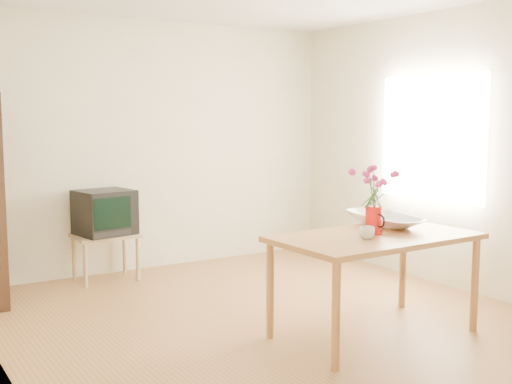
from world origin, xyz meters
TOP-DOWN VIEW (x-y plane):
  - room at (0.03, 0.00)m, footprint 4.50×4.50m
  - table at (0.46, -0.61)m, footprint 1.50×0.89m
  - tv_stand at (-0.70, 1.97)m, footprint 0.60×0.45m
  - pitcher at (0.47, -0.57)m, footprint 0.14×0.21m
  - flowers at (0.47, -0.57)m, footprint 0.24×0.24m
  - mug at (0.29, -0.70)m, footprint 0.16×0.16m
  - bowl at (0.79, -0.33)m, footprint 0.60×0.60m
  - teacup_a at (0.75, -0.33)m, footprint 0.08×0.08m
  - teacup_b at (0.84, -0.31)m, footprint 0.07×0.07m
  - television at (-0.70, 1.98)m, footprint 0.57×0.54m

SIDE VIEW (x-z plane):
  - tv_stand at x=-0.70m, z-range 0.16..0.62m
  - table at x=0.46m, z-range 0.30..1.05m
  - television at x=-0.70m, z-range 0.46..0.90m
  - mug at x=0.29m, z-range 0.75..0.84m
  - pitcher at x=0.47m, z-range 0.74..0.95m
  - teacup_b at x=0.84m, z-range 0.92..0.98m
  - teacup_a at x=0.75m, z-range 0.92..0.99m
  - bowl at x=0.79m, z-range 0.75..1.25m
  - flowers at x=0.47m, z-range 0.95..1.28m
  - room at x=0.03m, z-range -0.95..3.55m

